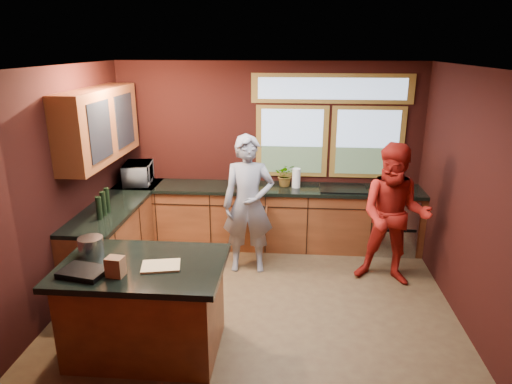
# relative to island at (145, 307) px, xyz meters

# --- Properties ---
(floor) EXTENTS (4.50, 4.50, 0.00)m
(floor) POSITION_rel_island_xyz_m (1.03, 0.90, -0.48)
(floor) COLOR brown
(floor) RESTS_ON ground
(room_shell) EXTENTS (4.52, 4.02, 2.71)m
(room_shell) POSITION_rel_island_xyz_m (0.43, 1.23, 1.32)
(room_shell) COLOR black
(room_shell) RESTS_ON ground
(back_counter) EXTENTS (4.50, 0.64, 0.93)m
(back_counter) POSITION_rel_island_xyz_m (1.22, 2.60, -0.01)
(back_counter) COLOR #572814
(back_counter) RESTS_ON floor
(left_counter) EXTENTS (0.64, 2.30, 0.93)m
(left_counter) POSITION_rel_island_xyz_m (-0.92, 1.75, -0.01)
(left_counter) COLOR #572814
(left_counter) RESTS_ON floor
(island) EXTENTS (1.55, 1.05, 0.95)m
(island) POSITION_rel_island_xyz_m (0.00, 0.00, 0.00)
(island) COLOR #572814
(island) RESTS_ON floor
(person_grey) EXTENTS (0.70, 0.49, 1.84)m
(person_grey) POSITION_rel_island_xyz_m (0.83, 1.81, 0.44)
(person_grey) COLOR slate
(person_grey) RESTS_ON floor
(person_red) EXTENTS (1.02, 0.88, 1.81)m
(person_red) POSITION_rel_island_xyz_m (2.66, 1.61, 0.43)
(person_red) COLOR #9D1912
(person_red) RESTS_ON floor
(microwave) EXTENTS (0.47, 0.62, 0.31)m
(microwave) POSITION_rel_island_xyz_m (-0.89, 2.60, 0.61)
(microwave) COLOR #999999
(microwave) RESTS_ON left_counter
(potted_plant) EXTENTS (0.30, 0.26, 0.34)m
(potted_plant) POSITION_rel_island_xyz_m (1.30, 2.65, 0.62)
(potted_plant) COLOR #999999
(potted_plant) RESTS_ON back_counter
(paper_towel) EXTENTS (0.12, 0.12, 0.28)m
(paper_towel) POSITION_rel_island_xyz_m (1.45, 2.60, 0.59)
(paper_towel) COLOR white
(paper_towel) RESTS_ON back_counter
(cutting_board) EXTENTS (0.39, 0.32, 0.02)m
(cutting_board) POSITION_rel_island_xyz_m (0.20, -0.05, 0.48)
(cutting_board) COLOR tan
(cutting_board) RESTS_ON island
(stock_pot) EXTENTS (0.24, 0.24, 0.18)m
(stock_pot) POSITION_rel_island_xyz_m (-0.55, 0.15, 0.56)
(stock_pot) COLOR #B9B9BE
(stock_pot) RESTS_ON island
(paper_bag) EXTENTS (0.16, 0.14, 0.18)m
(paper_bag) POSITION_rel_island_xyz_m (-0.15, -0.25, 0.56)
(paper_bag) COLOR brown
(paper_bag) RESTS_ON island
(black_tray) EXTENTS (0.45, 0.35, 0.05)m
(black_tray) POSITION_rel_island_xyz_m (-0.45, -0.25, 0.49)
(black_tray) COLOR black
(black_tray) RESTS_ON island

